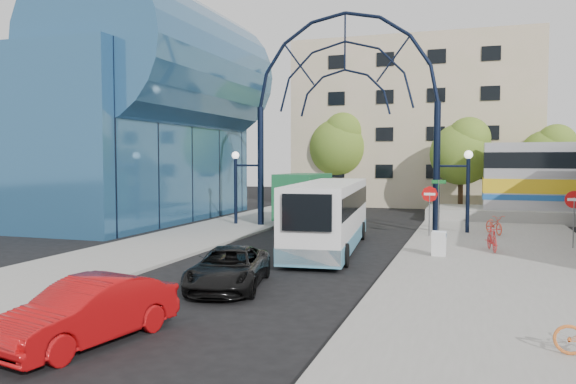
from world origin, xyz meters
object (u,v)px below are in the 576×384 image
(tree_north_b, at_px, (340,144))
(tree_north_a, at_px, (463,150))
(green_truck, at_px, (308,199))
(bike_near_b, at_px, (492,239))
(tree_north_c, at_px, (550,155))
(gateway_arch, at_px, (345,76))
(do_not_enter_sign, at_px, (574,205))
(black_suv, at_px, (229,268))
(city_bus, at_px, (329,214))
(bike_near_a, at_px, (494,224))
(sandwich_board, at_px, (439,241))
(red_sedan, at_px, (88,311))
(street_name_sign, at_px, (439,195))
(stop_sign, at_px, (430,199))

(tree_north_b, bearing_deg, tree_north_a, -21.80)
(green_truck, height_order, bike_near_b, green_truck)
(tree_north_b, relative_size, tree_north_c, 1.23)
(gateway_arch, relative_size, tree_north_a, 1.95)
(do_not_enter_sign, height_order, black_suv, do_not_enter_sign)
(city_bus, relative_size, bike_near_a, 5.85)
(sandwich_board, xyz_separation_m, bike_near_a, (2.32, 7.84, -0.13))
(sandwich_board, xyz_separation_m, bike_near_b, (2.03, 2.02, -0.10))
(black_suv, xyz_separation_m, red_sedan, (-0.73, -5.70, 0.08))
(do_not_enter_sign, xyz_separation_m, sandwich_board, (-5.40, -4.02, -1.23))
(black_suv, distance_m, bike_near_b, 12.07)
(tree_north_a, xyz_separation_m, green_truck, (-8.79, -10.07, -3.06))
(tree_north_a, bearing_deg, black_suv, -103.19)
(tree_north_c, bearing_deg, green_truck, -140.77)
(bike_near_a, xyz_separation_m, bike_near_b, (-0.29, -5.82, 0.03))
(do_not_enter_sign, height_order, bike_near_b, do_not_enter_sign)
(gateway_arch, xyz_separation_m, black_suv, (-0.23, -15.16, -7.94))
(tree_north_a, height_order, city_bus, tree_north_a)
(street_name_sign, height_order, city_bus, city_bus)
(gateway_arch, distance_m, green_truck, 7.72)
(black_suv, bearing_deg, sandwich_board, 38.70)
(red_sedan, bearing_deg, stop_sign, 84.67)
(stop_sign, height_order, do_not_enter_sign, stop_sign)
(city_bus, bearing_deg, stop_sign, 45.89)
(street_name_sign, distance_m, tree_north_b, 19.81)
(gateway_arch, distance_m, city_bus, 9.92)
(red_sedan, bearing_deg, sandwich_board, 74.58)
(gateway_arch, bearing_deg, tree_north_b, 103.68)
(stop_sign, distance_m, street_name_sign, 0.74)
(tree_north_b, bearing_deg, green_truck, -85.08)
(street_name_sign, xyz_separation_m, city_bus, (-4.32, -5.56, -0.59))
(sandwich_board, height_order, bike_near_a, sandwich_board)
(street_name_sign, relative_size, black_suv, 0.63)
(sandwich_board, bearing_deg, city_bus, 167.30)
(green_truck, bearing_deg, city_bus, -64.98)
(green_truck, bearing_deg, bike_near_b, -34.25)
(gateway_arch, xyz_separation_m, tree_north_c, (12.12, 13.93, -4.28))
(tree_north_b, distance_m, bike_near_a, 20.50)
(sandwich_board, height_order, tree_north_b, tree_north_b)
(stop_sign, xyz_separation_m, tree_north_a, (1.32, 13.93, 2.61))
(bike_near_b, bearing_deg, green_truck, 132.52)
(sandwich_board, distance_m, bike_near_a, 8.18)
(gateway_arch, bearing_deg, tree_north_c, 48.96)
(green_truck, bearing_deg, tree_north_c, 42.30)
(green_truck, bearing_deg, stop_sign, -24.23)
(tree_north_c, bearing_deg, tree_north_a, -161.56)
(bike_near_b, bearing_deg, tree_north_a, 84.66)
(green_truck, height_order, bike_near_a, green_truck)
(tree_north_c, xyz_separation_m, red_sedan, (-13.08, -34.78, -3.58))
(stop_sign, height_order, red_sedan, stop_sign)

